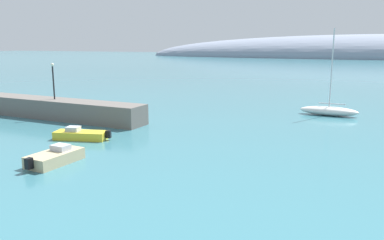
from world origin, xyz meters
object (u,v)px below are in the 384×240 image
at_px(motorboat_sand_foreground, 55,157).
at_px(harbor_lamp_post, 53,77).
at_px(sailboat_white_outer_mooring, 329,110).
at_px(motorboat_yellow_outer, 81,135).

relative_size(motorboat_sand_foreground, harbor_lamp_post, 1.12).
height_order(sailboat_white_outer_mooring, harbor_lamp_post, sailboat_white_outer_mooring).
relative_size(sailboat_white_outer_mooring, motorboat_yellow_outer, 1.94).
bearing_deg(sailboat_white_outer_mooring, motorboat_yellow_outer, 50.06).
xyz_separation_m(sailboat_white_outer_mooring, harbor_lamp_post, (-28.10, -12.92, 3.99)).
height_order(motorboat_yellow_outer, harbor_lamp_post, harbor_lamp_post).
bearing_deg(sailboat_white_outer_mooring, motorboat_sand_foreground, 61.88).
xyz_separation_m(motorboat_yellow_outer, harbor_lamp_post, (-8.69, 6.96, 4.18)).
bearing_deg(motorboat_yellow_outer, sailboat_white_outer_mooring, -147.57).
bearing_deg(motorboat_yellow_outer, harbor_lamp_post, -51.97).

